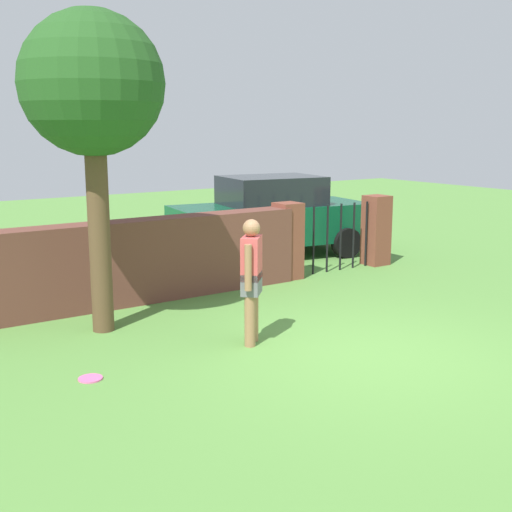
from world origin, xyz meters
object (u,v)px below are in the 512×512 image
person (251,276)px  frisbee_pink (90,379)px  tree (92,89)px  car (271,217)px

person → frisbee_pink: (-2.17, -0.02, -0.89)m
person → frisbee_pink: 2.34m
tree → car: bearing=31.1°
person → car: car is taller
tree → person: (1.38, -1.60, -2.33)m
tree → car: tree is taller
car → frisbee_pink: bearing=-133.2°
car → frisbee_pink: size_ratio=16.28×
car → tree: bearing=-140.8°
person → car: (3.57, 4.59, -0.04)m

